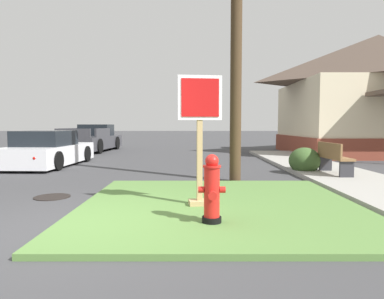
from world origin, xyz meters
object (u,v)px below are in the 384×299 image
stop_sign (199,142)px  parked_sedan_white (47,151)px  manhole_cover (51,197)px  fire_hydrant (211,190)px  street_bench (332,157)px  pickup_truck_charcoal (92,140)px

stop_sign → parked_sedan_white: stop_sign is taller
manhole_cover → parked_sedan_white: 5.85m
fire_hydrant → stop_sign: size_ratio=0.44×
parked_sedan_white → manhole_cover: bearing=-66.6°
manhole_cover → street_bench: size_ratio=0.48×
fire_hydrant → parked_sedan_white: bearing=126.1°
fire_hydrant → manhole_cover: (-3.08, 2.05, -0.53)m
fire_hydrant → pickup_truck_charcoal: (-5.80, 14.23, 0.08)m
stop_sign → pickup_truck_charcoal: (-5.65, 13.18, -0.54)m
stop_sign → parked_sedan_white: 8.25m
fire_hydrant → manhole_cover: bearing=146.4°
stop_sign → street_bench: bearing=43.2°
fire_hydrant → pickup_truck_charcoal: bearing=112.2°
street_bench → stop_sign: bearing=-136.8°
manhole_cover → street_bench: (6.65, 2.49, 0.58)m
manhole_cover → street_bench: street_bench is taller
street_bench → manhole_cover: bearing=-159.4°
parked_sedan_white → stop_sign: bearing=-50.4°
manhole_cover → parked_sedan_white: bearing=113.4°
fire_hydrant → parked_sedan_white: size_ratio=0.22×
fire_hydrant → street_bench: size_ratio=0.66×
fire_hydrant → pickup_truck_charcoal: pickup_truck_charcoal is taller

